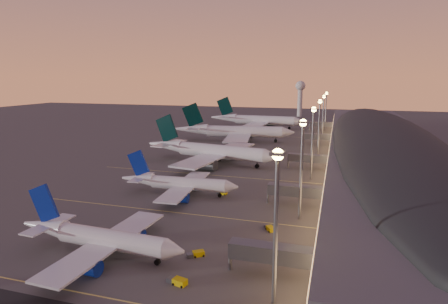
% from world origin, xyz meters
% --- Properties ---
extents(ground, '(700.00, 700.00, 0.00)m').
position_xyz_m(ground, '(0.00, 0.00, 0.00)').
color(ground, '#464441').
extents(airliner_narrow_south, '(38.96, 34.77, 13.93)m').
position_xyz_m(airliner_narrow_south, '(-1.55, -31.88, 3.60)').
color(airliner_narrow_south, silver).
rests_on(airliner_narrow_south, ground).
extents(airliner_narrow_north, '(38.15, 34.13, 13.63)m').
position_xyz_m(airliner_narrow_north, '(-2.18, 10.13, 3.52)').
color(airliner_narrow_north, silver).
rests_on(airliner_narrow_north, ground).
extents(airliner_wide_near, '(62.23, 57.36, 19.95)m').
position_xyz_m(airliner_wide_near, '(-7.12, 54.25, 5.14)').
color(airliner_wide_near, silver).
rests_on(airliner_wide_near, ground).
extents(airliner_wide_mid, '(68.02, 62.64, 21.80)m').
position_xyz_m(airliner_wide_mid, '(-11.68, 109.36, 5.61)').
color(airliner_wide_mid, silver).
rests_on(airliner_wide_mid, ground).
extents(airliner_wide_far, '(68.43, 62.25, 21.92)m').
position_xyz_m(airliner_wide_far, '(-11.41, 169.15, 5.64)').
color(airliner_wide_far, silver).
rests_on(airliner_wide_far, ground).
extents(terminal_building, '(56.35, 255.00, 17.46)m').
position_xyz_m(terminal_building, '(61.84, 72.47, 8.78)').
color(terminal_building, '#504F54').
rests_on(terminal_building, ground).
extents(light_masts, '(2.20, 217.20, 25.90)m').
position_xyz_m(light_masts, '(36.00, 65.00, 17.55)').
color(light_masts, slate).
rests_on(light_masts, ground).
extents(radar_tower, '(9.00, 9.00, 32.50)m').
position_xyz_m(radar_tower, '(10.00, 260.00, 21.87)').
color(radar_tower, silver).
rests_on(radar_tower, ground).
extents(lane_markings, '(90.00, 180.36, 0.00)m').
position_xyz_m(lane_markings, '(0.00, 40.00, 0.01)').
color(lane_markings, '#D8C659').
rests_on(lane_markings, ground).
extents(baggage_tug_a, '(3.99, 2.29, 1.12)m').
position_xyz_m(baggage_tug_a, '(18.54, -37.66, 0.51)').
color(baggage_tug_a, '#D0B406').
rests_on(baggage_tug_a, ground).
extents(baggage_tug_b, '(3.72, 3.19, 1.07)m').
position_xyz_m(baggage_tug_b, '(17.93, -26.91, 0.49)').
color(baggage_tug_b, '#D0B406').
rests_on(baggage_tug_b, ground).
extents(baggage_tug_c, '(3.40, 1.81, 0.97)m').
position_xyz_m(baggage_tug_c, '(10.86, 14.03, 0.44)').
color(baggage_tug_c, '#D0B406').
rests_on(baggage_tug_c, ground).
extents(baggage_tug_d, '(3.20, 3.68, 1.06)m').
position_xyz_m(baggage_tug_d, '(29.93, -9.33, 0.48)').
color(baggage_tug_d, '#D0B406').
rests_on(baggage_tug_d, ground).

